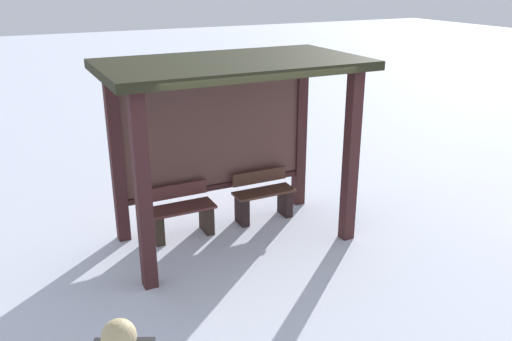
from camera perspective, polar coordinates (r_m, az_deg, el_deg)
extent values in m
plane|color=white|center=(7.72, -2.23, -7.20)|extent=(60.00, 60.00, 0.00)
cube|color=#3E1F1F|center=(6.21, -11.96, -2.48)|extent=(0.17, 0.17, 2.42)
cube|color=#3E1F1F|center=(7.37, 10.10, 1.33)|extent=(0.17, 0.17, 2.42)
cube|color=#3E1F1F|center=(7.46, -14.66, 1.22)|extent=(0.17, 0.17, 2.42)
cube|color=#3E1F1F|center=(8.45, 4.69, 4.06)|extent=(0.17, 0.17, 2.42)
cube|color=black|center=(6.94, -2.51, 11.25)|extent=(3.37, 1.87, 0.12)
cube|color=brown|center=(7.77, -4.43, 4.57)|extent=(2.71, 0.08, 1.71)
cube|color=#3E1F1F|center=(8.05, -4.21, -1.74)|extent=(2.71, 0.06, 0.08)
cube|color=#582D2A|center=(7.65, -7.95, -3.99)|extent=(0.94, 0.39, 0.04)
cube|color=#582D2A|center=(7.72, -8.44, -2.16)|extent=(0.89, 0.04, 0.20)
cube|color=#32261D|center=(7.85, -5.31, -5.06)|extent=(0.12, 0.33, 0.43)
cube|color=#32261D|center=(7.65, -10.50, -6.04)|extent=(0.12, 0.33, 0.43)
cube|color=#4E3025|center=(8.10, 0.86, -2.30)|extent=(0.94, 0.35, 0.04)
cube|color=#4E3025|center=(8.15, 0.38, -0.64)|extent=(0.89, 0.04, 0.20)
cube|color=black|center=(8.35, 3.12, -3.35)|extent=(0.12, 0.30, 0.43)
cube|color=black|center=(8.05, -1.50, -4.29)|extent=(0.12, 0.30, 0.43)
sphere|color=tan|center=(3.46, -14.43, -16.77)|extent=(0.21, 0.21, 0.21)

